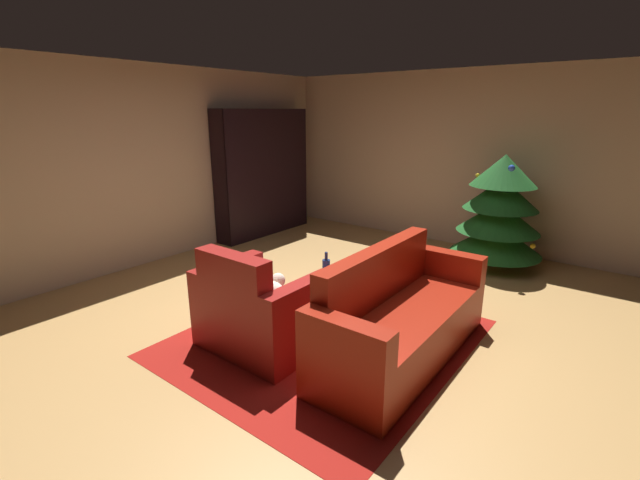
% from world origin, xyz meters
% --- Properties ---
extents(ground_plane, '(8.06, 8.06, 0.00)m').
position_xyz_m(ground_plane, '(0.00, 0.00, 0.00)').
color(ground_plane, '#B4864C').
extents(wall_back, '(6.10, 0.06, 2.60)m').
position_xyz_m(wall_back, '(0.00, 3.39, 1.30)').
color(wall_back, tan).
rests_on(wall_back, ground).
extents(wall_left, '(0.06, 6.84, 2.60)m').
position_xyz_m(wall_left, '(-3.02, 0.00, 1.30)').
color(wall_left, tan).
rests_on(wall_left, ground).
extents(area_rug, '(2.29, 2.57, 0.01)m').
position_xyz_m(area_rug, '(0.19, -0.25, 0.00)').
color(area_rug, maroon).
rests_on(area_rug, ground).
extents(bookshelf_unit, '(0.33, 1.83, 2.04)m').
position_xyz_m(bookshelf_unit, '(-2.78, 2.12, 1.01)').
color(bookshelf_unit, black).
rests_on(bookshelf_unit, ground).
extents(armchair_red, '(1.01, 0.78, 0.93)m').
position_xyz_m(armchair_red, '(-0.19, -0.72, 0.32)').
color(armchair_red, maroon).
rests_on(armchair_red, ground).
extents(couch_red, '(0.72, 1.97, 0.91)m').
position_xyz_m(couch_red, '(0.84, -0.10, 0.32)').
color(couch_red, maroon).
rests_on(couch_red, ground).
extents(coffee_table, '(0.74, 0.74, 0.40)m').
position_xyz_m(coffee_table, '(0.09, -0.10, 0.37)').
color(coffee_table, black).
rests_on(coffee_table, ground).
extents(book_stack_on_table, '(0.22, 0.19, 0.14)m').
position_xyz_m(book_stack_on_table, '(0.14, -0.13, 0.47)').
color(book_stack_on_table, '#3B7341').
rests_on(book_stack_on_table, coffee_table).
extents(bottle_on_table, '(0.08, 0.08, 0.30)m').
position_xyz_m(bottle_on_table, '(-0.04, 0.05, 0.52)').
color(bottle_on_table, navy).
rests_on(bottle_on_table, coffee_table).
extents(decorated_tree, '(1.16, 1.16, 1.48)m').
position_xyz_m(decorated_tree, '(0.80, 2.69, 0.75)').
color(decorated_tree, brown).
rests_on(decorated_tree, ground).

